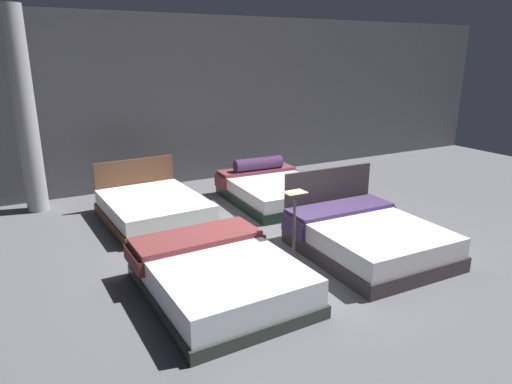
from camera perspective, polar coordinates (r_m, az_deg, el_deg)
ground_plane at (r=6.80m, az=1.08°, el=-6.76°), size 18.00×18.00×0.02m
showroom_back_wall at (r=9.87m, az=-10.39°, el=11.02°), size 18.00×0.06×3.50m
bed_0 at (r=5.43m, az=-4.70°, el=-10.35°), size 1.71×2.13×0.52m
bed_1 at (r=6.61m, az=13.63°, el=-5.51°), size 1.73×2.07×1.04m
bed_2 at (r=7.88m, az=-12.72°, el=-2.02°), size 1.64×2.05×0.89m
bed_3 at (r=8.73m, az=2.19°, el=0.32°), size 1.71×2.20×0.72m
price_sign at (r=6.03m, az=4.76°, el=-5.76°), size 0.28×0.24×1.03m
support_pillar at (r=8.82m, az=-26.95°, el=8.81°), size 0.37×0.37×3.50m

